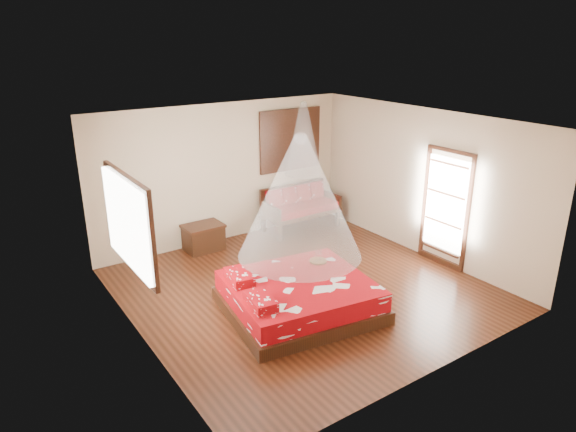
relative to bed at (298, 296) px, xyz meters
name	(u,v)px	position (x,y,z in m)	size (l,w,h in m)	color
room	(305,210)	(0.51, 0.55, 1.15)	(5.54, 5.54, 2.84)	black
bed	(298,296)	(0.00, 0.00, 0.00)	(2.44, 2.26, 0.65)	black
daybed	(299,205)	(2.11, 2.92, 0.27)	(1.67, 0.74, 0.94)	black
storage_chest	(204,237)	(-0.16, 3.00, 0.01)	(0.77, 0.57, 0.52)	black
shutter_panel	(290,140)	(2.11, 3.27, 1.65)	(1.52, 0.06, 1.32)	black
window_left	(131,222)	(-2.20, 0.75, 1.45)	(0.10, 1.74, 1.34)	black
glazed_door	(445,209)	(3.22, -0.05, 0.82)	(0.08, 1.02, 2.16)	black
wine_tray	(318,258)	(0.69, 0.40, 0.31)	(0.29, 0.29, 0.23)	brown
mosquito_net_main	(300,197)	(0.02, 0.00, 1.60)	(1.83, 1.83, 1.80)	white
mosquito_net_daybed	(303,139)	(2.11, 2.80, 1.75)	(0.78, 0.78, 1.50)	white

